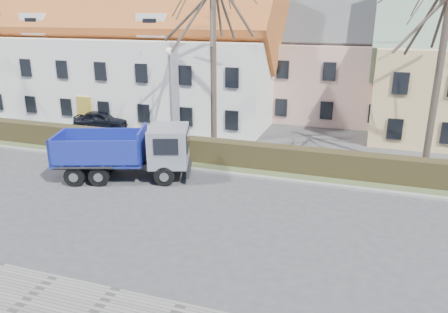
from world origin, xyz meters
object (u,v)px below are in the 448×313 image
(dump_truck, at_px, (119,152))
(cart_frame, at_px, (131,163))
(streetlight, at_px, (171,101))
(parked_car_a, at_px, (101,120))

(dump_truck, relative_size, cart_frame, 9.82)
(streetlight, bearing_deg, dump_truck, -99.75)
(streetlight, distance_m, parked_car_a, 8.50)
(dump_truck, relative_size, streetlight, 1.11)
(dump_truck, bearing_deg, cart_frame, 78.72)
(cart_frame, bearing_deg, parked_car_a, 132.61)
(dump_truck, xyz_separation_m, parked_car_a, (-6.50, 8.21, -0.73))
(parked_car_a, bearing_deg, dump_truck, -153.42)
(dump_truck, relative_size, parked_car_a, 1.79)
(dump_truck, height_order, streetlight, streetlight)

